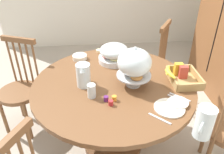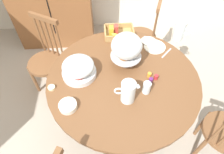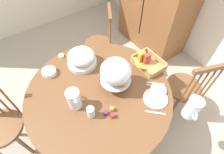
# 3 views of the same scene
# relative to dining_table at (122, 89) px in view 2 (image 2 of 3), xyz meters

# --- Properties ---
(ground_plane) EXTENTS (10.00, 10.00, 0.00)m
(ground_plane) POSITION_rel_dining_table_xyz_m (-0.06, 0.08, -0.56)
(ground_plane) COLOR #A89E8E
(dining_table) EXTENTS (1.35, 1.35, 0.74)m
(dining_table) POSITION_rel_dining_table_xyz_m (0.00, 0.00, 0.00)
(dining_table) COLOR brown
(dining_table) RESTS_ON ground_plane
(windsor_chair_facing_door) EXTENTS (0.43, 0.43, 0.97)m
(windsor_chair_facing_door) POSITION_rel_dining_table_xyz_m (0.37, 0.90, -0.10)
(windsor_chair_facing_door) COLOR brown
(windsor_chair_facing_door) RESTS_ON ground_plane
(windsor_chair_far_side) EXTENTS (0.46, 0.46, 0.97)m
(windsor_chair_far_side) POSITION_rel_dining_table_xyz_m (-0.82, 0.53, -0.10)
(windsor_chair_far_side) COLOR brown
(windsor_chair_far_side) RESTS_ON ground_plane
(pastry_stand_with_dome) EXTENTS (0.28, 0.28, 0.34)m
(pastry_stand_with_dome) POSITION_rel_dining_table_xyz_m (0.04, 0.16, 0.38)
(pastry_stand_with_dome) COLOR silver
(pastry_stand_with_dome) RESTS_ON dining_table
(fruit_platter_covered) EXTENTS (0.30, 0.30, 0.18)m
(fruit_platter_covered) POSITION_rel_dining_table_xyz_m (-0.39, 0.05, 0.27)
(fruit_platter_covered) COLOR silver
(fruit_platter_covered) RESTS_ON dining_table
(orange_juice_pitcher) EXTENTS (0.20, 0.11, 0.20)m
(orange_juice_pitcher) POSITION_rel_dining_table_xyz_m (0.01, -0.24, 0.27)
(orange_juice_pitcher) COLOR silver
(orange_juice_pitcher) RESTS_ON dining_table
(milk_pitcher) EXTENTS (0.16, 0.14, 0.21)m
(milk_pitcher) POSITION_rel_dining_table_xyz_m (0.63, 0.49, 0.28)
(milk_pitcher) COLOR silver
(milk_pitcher) RESTS_ON dining_table
(cereal_basket) EXTENTS (0.32, 0.30, 0.12)m
(cereal_basket) POSITION_rel_dining_table_xyz_m (0.01, 0.58, 0.23)
(cereal_basket) COLOR tan
(cereal_basket) RESTS_ON dining_table
(china_plate_large) EXTENTS (0.22, 0.22, 0.01)m
(china_plate_large) POSITION_rel_dining_table_xyz_m (0.36, 0.37, 0.19)
(china_plate_large) COLOR white
(china_plate_large) RESTS_ON dining_table
(china_plate_small) EXTENTS (0.15, 0.15, 0.01)m
(china_plate_small) POSITION_rel_dining_table_xyz_m (0.32, 0.45, 0.20)
(china_plate_small) COLOR white
(china_plate_small) RESTS_ON china_plate_large
(cereal_bowl) EXTENTS (0.14, 0.14, 0.04)m
(cereal_bowl) POSITION_rel_dining_table_xyz_m (-0.46, -0.29, 0.21)
(cereal_bowl) COLOR white
(cereal_bowl) RESTS_ON dining_table
(drinking_glass) EXTENTS (0.06, 0.06, 0.11)m
(drinking_glass) POSITION_rel_dining_table_xyz_m (0.17, -0.18, 0.24)
(drinking_glass) COLOR silver
(drinking_glass) RESTS_ON dining_table
(butter_dish) EXTENTS (0.06, 0.06, 0.02)m
(butter_dish) POSITION_rel_dining_table_xyz_m (-0.61, -0.09, 0.20)
(butter_dish) COLOR beige
(butter_dish) RESTS_ON dining_table
(jam_jar_strawberry) EXTENTS (0.04, 0.04, 0.04)m
(jam_jar_strawberry) POSITION_rel_dining_table_xyz_m (0.28, -0.04, 0.20)
(jam_jar_strawberry) COLOR #B7282D
(jam_jar_strawberry) RESTS_ON dining_table
(jam_jar_apricot) EXTENTS (0.04, 0.04, 0.04)m
(jam_jar_apricot) POSITION_rel_dining_table_xyz_m (0.23, -0.01, 0.20)
(jam_jar_apricot) COLOR orange
(jam_jar_apricot) RESTS_ON dining_table
(jam_jar_grape) EXTENTS (0.04, 0.04, 0.04)m
(jam_jar_grape) POSITION_rel_dining_table_xyz_m (0.23, -0.08, 0.20)
(jam_jar_grape) COLOR #5B2366
(jam_jar_grape) RESTS_ON dining_table
(table_knife) EXTENTS (0.13, 0.13, 0.01)m
(table_knife) POSITION_rel_dining_table_xyz_m (0.26, 0.47, 0.19)
(table_knife) COLOR silver
(table_knife) RESTS_ON dining_table
(dinner_fork) EXTENTS (0.13, 0.13, 0.01)m
(dinner_fork) POSITION_rel_dining_table_xyz_m (0.24, 0.49, 0.19)
(dinner_fork) COLOR silver
(dinner_fork) RESTS_ON dining_table
(soup_spoon) EXTENTS (0.13, 0.13, 0.01)m
(soup_spoon) POSITION_rel_dining_table_xyz_m (0.46, 0.27, 0.19)
(soup_spoon) COLOR silver
(soup_spoon) RESTS_ON dining_table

